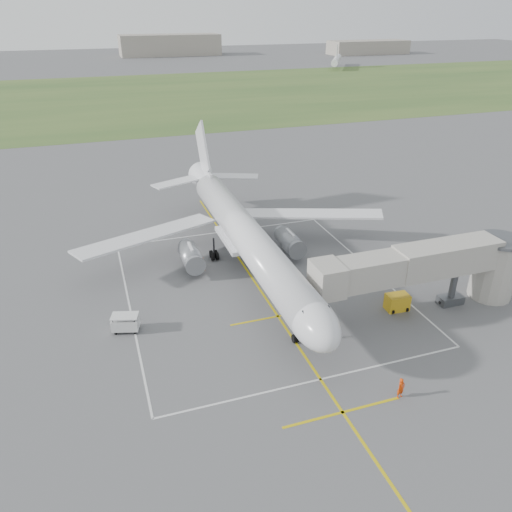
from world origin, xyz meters
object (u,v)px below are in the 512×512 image
object	(u,v)px
baggage_cart	(126,323)
ramp_worker_wing	(202,264)
airliner	(245,235)
ramp_worker_nose	(401,388)
jet_bridge	(439,267)
gpu_unit	(397,302)

from	to	relation	value
baggage_cart	ramp_worker_wing	world-z (taller)	baggage_cart
airliner	ramp_worker_nose	xyz separation A→B (m)	(5.11, -24.70, -3.48)
baggage_cart	ramp_worker_wing	distance (m)	13.78
airliner	jet_bridge	world-z (taller)	airliner
baggage_cart	ramp_worker_nose	xyz separation A→B (m)	(19.84, -16.30, 0.02)
airliner	ramp_worker_wing	size ratio (longest dim) A/B	27.88
jet_bridge	ramp_worker_wing	size ratio (longest dim) A/B	13.95
baggage_cart	ramp_worker_wing	size ratio (longest dim) A/B	1.69
gpu_unit	ramp_worker_nose	xyz separation A→B (m)	(-6.94, -11.26, 0.07)
ramp_worker_nose	ramp_worker_wing	distance (m)	27.90
baggage_cart	ramp_worker_wing	bearing A→B (deg)	61.19
baggage_cart	ramp_worker_nose	bearing A→B (deg)	-23.06
ramp_worker_wing	airliner	bearing A→B (deg)	-136.55
jet_bridge	ramp_worker_nose	xyz separation A→B (m)	(-10.61, -10.44, -3.83)
gpu_unit	ramp_worker_nose	distance (m)	13.23
ramp_worker_nose	ramp_worker_wing	world-z (taller)	ramp_worker_nose
jet_bridge	gpu_unit	distance (m)	5.42
jet_bridge	gpu_unit	bearing A→B (deg)	167.49
jet_bridge	baggage_cart	bearing A→B (deg)	169.11
baggage_cart	ramp_worker_nose	size ratio (longest dim) A/B	1.55
jet_bridge	gpu_unit	world-z (taller)	jet_bridge
jet_bridge	ramp_worker_wing	bearing A→B (deg)	143.01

